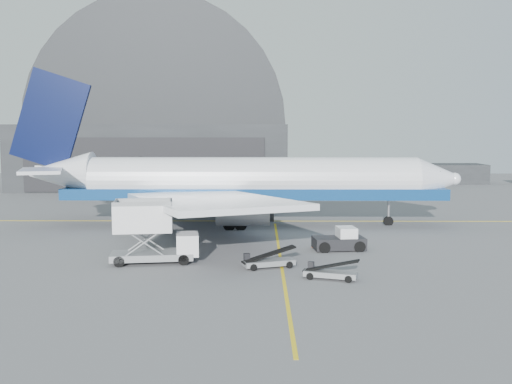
{
  "coord_description": "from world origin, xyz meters",
  "views": [
    {
      "loc": [
        -1.67,
        -47.78,
        10.64
      ],
      "look_at": [
        -2.16,
        10.68,
        4.5
      ],
      "focal_mm": 40.0,
      "sensor_mm": 36.0,
      "label": 1
    }
  ],
  "objects_px": {
    "belt_loader_a": "(268,261)",
    "belt_loader_b": "(330,273)",
    "catering_truck": "(151,233)",
    "pushback_tug": "(340,241)",
    "airliner": "(236,181)"
  },
  "relations": [
    {
      "from": "belt_loader_a",
      "to": "belt_loader_b",
      "type": "xyz_separation_m",
      "value": [
        4.46,
        -3.46,
        -0.03
      ]
    },
    {
      "from": "belt_loader_b",
      "to": "belt_loader_a",
      "type": "bearing_deg",
      "value": 159.64
    },
    {
      "from": "catering_truck",
      "to": "belt_loader_b",
      "type": "distance_m",
      "value": 15.0
    },
    {
      "from": "pushback_tug",
      "to": "belt_loader_b",
      "type": "distance_m",
      "value": 10.7
    },
    {
      "from": "catering_truck",
      "to": "pushback_tug",
      "type": "bearing_deg",
      "value": 10.64
    },
    {
      "from": "catering_truck",
      "to": "pushback_tug",
      "type": "relative_size",
      "value": 1.52
    },
    {
      "from": "pushback_tug",
      "to": "airliner",
      "type": "bearing_deg",
      "value": 119.49
    },
    {
      "from": "airliner",
      "to": "pushback_tug",
      "type": "bearing_deg",
      "value": -53.67
    },
    {
      "from": "catering_truck",
      "to": "belt_loader_a",
      "type": "xyz_separation_m",
      "value": [
        9.52,
        -1.6,
        -1.95
      ]
    },
    {
      "from": "belt_loader_a",
      "to": "belt_loader_b",
      "type": "relative_size",
      "value": 1.06
    },
    {
      "from": "catering_truck",
      "to": "pushback_tug",
      "type": "height_order",
      "value": "catering_truck"
    },
    {
      "from": "pushback_tug",
      "to": "belt_loader_b",
      "type": "bearing_deg",
      "value": -108.67
    },
    {
      "from": "belt_loader_b",
      "to": "pushback_tug",
      "type": "bearing_deg",
      "value": 95.61
    },
    {
      "from": "airliner",
      "to": "pushback_tug",
      "type": "relative_size",
      "value": 10.61
    },
    {
      "from": "airliner",
      "to": "belt_loader_b",
      "type": "bearing_deg",
      "value": -71.91
    }
  ]
}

